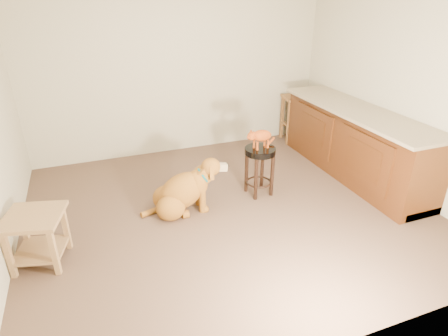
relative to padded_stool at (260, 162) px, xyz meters
name	(u,v)px	position (x,y,z in m)	size (l,w,h in m)	color
floor	(228,210)	(-0.51, -0.25, -0.44)	(4.50, 4.00, 0.01)	brown
room_shell	(229,65)	(-0.51, -0.25, 1.24)	(4.54, 4.04, 2.62)	#BBB496
cabinet_run	(354,144)	(1.44, 0.05, 0.00)	(0.70, 2.56, 0.94)	#4B250D
padded_stool	(260,162)	(0.00, 0.00, 0.00)	(0.38, 0.38, 0.62)	black
wood_stool	(295,118)	(1.34, 1.45, -0.04)	(0.47, 0.47, 0.76)	brown
side_table	(36,232)	(-2.48, -0.47, -0.10)	(0.61, 0.61, 0.52)	olive
golden_retriever	(183,192)	(-1.00, -0.07, -0.19)	(1.05, 0.53, 0.67)	brown
tabby_kitten	(260,136)	(-0.01, 0.00, 0.33)	(0.44, 0.20, 0.28)	#8A350D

